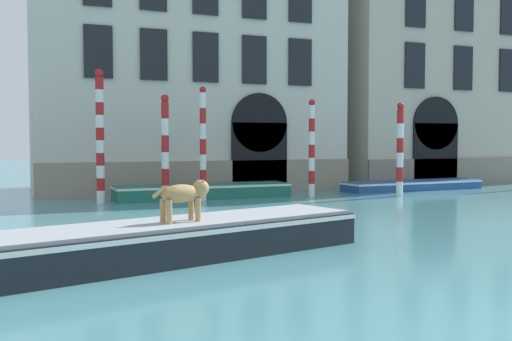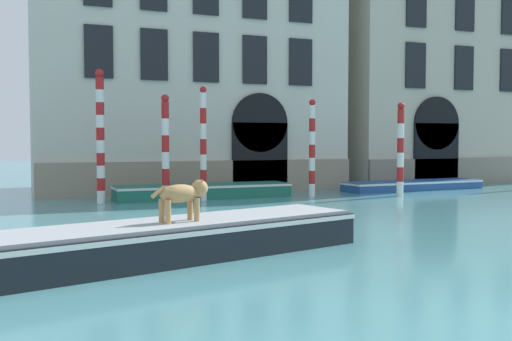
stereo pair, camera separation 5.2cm
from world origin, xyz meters
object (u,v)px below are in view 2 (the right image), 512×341
at_px(mooring_pole_2, 203,143).
at_px(mooring_pole_1, 400,149).
at_px(dog_on_deck, 183,194).
at_px(mooring_pole_4, 312,148).
at_px(boat_moored_far, 413,185).
at_px(mooring_pole_5, 165,148).
at_px(boat_foreground, 176,238).
at_px(boat_moored_near_palazzo, 204,191).
at_px(mooring_pole_0, 100,136).

bearing_deg(mooring_pole_2, mooring_pole_1, -9.05).
bearing_deg(dog_on_deck, mooring_pole_4, 36.00).
height_order(dog_on_deck, boat_moored_far, dog_on_deck).
bearing_deg(dog_on_deck, mooring_pole_1, 22.73).
relative_size(mooring_pole_2, mooring_pole_5, 1.09).
height_order(boat_foreground, boat_moored_near_palazzo, boat_foreground).
height_order(mooring_pole_4, mooring_pole_5, mooring_pole_5).
distance_m(boat_moored_near_palazzo, mooring_pole_4, 4.27).
bearing_deg(mooring_pole_5, mooring_pole_4, -1.63).
height_order(boat_moored_far, mooring_pole_2, mooring_pole_2).
relative_size(boat_moored_far, mooring_pole_0, 1.47).
distance_m(dog_on_deck, boat_moored_far, 16.58).
xyz_separation_m(boat_moored_far, mooring_pole_5, (-10.77, -1.01, 1.62)).
xyz_separation_m(boat_foreground, mooring_pole_2, (3.33, 9.54, 1.63)).
relative_size(dog_on_deck, mooring_pole_1, 0.31).
relative_size(boat_foreground, mooring_pole_1, 2.15).
bearing_deg(boat_moored_near_palazzo, boat_foreground, -109.93).
height_order(dog_on_deck, mooring_pole_2, mooring_pole_2).
xyz_separation_m(boat_foreground, boat_moored_far, (12.77, 10.52, -0.15)).
bearing_deg(boat_foreground, dog_on_deck, -70.07).
distance_m(mooring_pole_1, mooring_pole_5, 8.68).
xyz_separation_m(mooring_pole_0, mooring_pole_4, (7.51, -0.58, -0.43)).
bearing_deg(mooring_pole_4, mooring_pole_0, 175.54).
height_order(boat_moored_near_palazzo, mooring_pole_2, mooring_pole_2).
relative_size(boat_moored_near_palazzo, mooring_pole_1, 1.83).
distance_m(boat_moored_near_palazzo, mooring_pole_1, 7.45).
relative_size(mooring_pole_2, mooring_pole_4, 1.10).
distance_m(mooring_pole_0, mooring_pole_5, 2.16).
xyz_separation_m(dog_on_deck, boat_moored_far, (12.68, 10.65, -0.95)).
bearing_deg(mooring_pole_1, boat_foreground, -141.66).
bearing_deg(mooring_pole_0, mooring_pole_2, -6.62).
bearing_deg(boat_moored_near_palazzo, mooring_pole_4, -14.04).
distance_m(boat_foreground, boat_moored_far, 16.55).
relative_size(mooring_pole_1, mooring_pole_2, 0.89).
height_order(boat_moored_near_palazzo, mooring_pole_4, mooring_pole_4).
distance_m(boat_moored_far, mooring_pole_1, 3.42).
relative_size(dog_on_deck, boat_moored_far, 0.17).
height_order(dog_on_deck, mooring_pole_0, mooring_pole_0).
bearing_deg(mooring_pole_0, mooring_pole_4, -4.46).
xyz_separation_m(boat_foreground, mooring_pole_1, (10.60, 8.38, 1.40)).
xyz_separation_m(mooring_pole_0, mooring_pole_5, (2.08, -0.43, -0.40)).
bearing_deg(mooring_pole_2, dog_on_deck, -108.50).
bearing_deg(dog_on_deck, boat_moored_far, 23.74).
height_order(boat_foreground, mooring_pole_2, mooring_pole_2).
relative_size(dog_on_deck, mooring_pole_2, 0.28).
bearing_deg(boat_moored_near_palazzo, mooring_pole_5, -154.90).
bearing_deg(boat_moored_far, mooring_pole_5, -178.50).
bearing_deg(mooring_pole_5, dog_on_deck, -101.18).
relative_size(boat_moored_near_palazzo, boat_moored_far, 0.98).
xyz_separation_m(mooring_pole_1, mooring_pole_4, (-3.18, 0.97, 0.05)).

